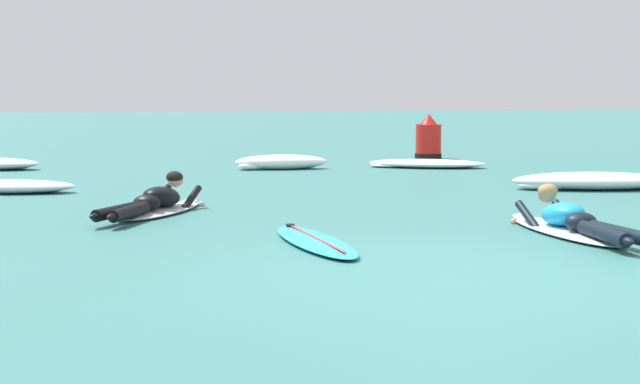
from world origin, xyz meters
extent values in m
plane|color=#387A75|center=(0.00, 10.00, 0.00)|extent=(120.00, 120.00, 0.00)
ellipsoid|color=silver|center=(1.87, 1.99, 0.04)|extent=(0.64, 2.30, 0.07)
ellipsoid|color=silver|center=(1.85, 3.08, 0.05)|extent=(0.22, 0.20, 0.06)
ellipsoid|color=#1E9EDB|center=(1.87, 2.04, 0.20)|extent=(0.41, 0.68, 0.35)
ellipsoid|color=black|center=(1.88, 1.65, 0.17)|extent=(0.35, 0.29, 0.20)
cylinder|color=black|center=(1.81, 1.05, 0.14)|extent=(0.18, 0.91, 0.14)
ellipsoid|color=black|center=(1.80, 0.59, 0.14)|extent=(0.10, 0.22, 0.08)
cylinder|color=black|center=(1.97, 1.05, 0.14)|extent=(0.21, 0.91, 0.14)
cylinder|color=black|center=(1.64, 2.40, 0.12)|extent=(0.10, 0.59, 0.34)
sphere|color=tan|center=(1.64, 2.78, 0.02)|extent=(0.09, 0.09, 0.09)
cylinder|color=black|center=(2.08, 2.39, 0.12)|extent=(0.10, 0.59, 0.34)
sphere|color=tan|center=(2.08, 2.75, 0.02)|extent=(0.09, 0.09, 0.09)
sphere|color=tan|center=(1.86, 2.43, 0.38)|extent=(0.21, 0.21, 0.21)
ellipsoid|color=#AD894C|center=(1.86, 2.41, 0.41)|extent=(0.22, 0.20, 0.16)
ellipsoid|color=silver|center=(-2.32, 4.54, 0.04)|extent=(1.41, 2.02, 0.07)
ellipsoid|color=silver|center=(-1.90, 5.37, 0.05)|extent=(0.28, 0.27, 0.06)
ellipsoid|color=black|center=(-2.30, 4.59, 0.20)|extent=(0.68, 0.82, 0.35)
ellipsoid|color=black|center=(-2.49, 4.22, 0.17)|extent=(0.43, 0.40, 0.20)
cylinder|color=black|center=(-2.83, 3.72, 0.14)|extent=(0.57, 0.85, 0.14)
ellipsoid|color=black|center=(-3.06, 3.33, 0.14)|extent=(0.19, 0.24, 0.08)
cylinder|color=black|center=(-2.69, 3.64, 0.14)|extent=(0.49, 0.88, 0.14)
ellipsoid|color=black|center=(-2.87, 3.23, 0.14)|extent=(0.19, 0.24, 0.08)
cylinder|color=black|center=(-2.32, 5.04, 0.12)|extent=(0.36, 0.58, 0.35)
sphere|color=tan|center=(-2.14, 5.39, 0.02)|extent=(0.09, 0.09, 0.09)
cylinder|color=black|center=(-1.93, 4.82, 0.12)|extent=(0.36, 0.58, 0.35)
sphere|color=tan|center=(-1.76, 5.16, 0.02)|extent=(0.09, 0.09, 0.09)
sphere|color=tan|center=(-2.11, 4.96, 0.38)|extent=(0.21, 0.21, 0.21)
ellipsoid|color=black|center=(-2.12, 4.94, 0.41)|extent=(0.29, 0.28, 0.16)
ellipsoid|color=#2DB2D1|center=(-0.89, 1.79, 0.04)|extent=(0.73, 2.19, 0.07)
cube|color=red|center=(-0.89, 1.79, 0.07)|extent=(0.23, 1.82, 0.01)
cone|color=black|center=(-0.99, 2.67, 0.01)|extent=(0.11, 0.11, 0.16)
ellipsoid|color=white|center=(3.15, 10.74, 0.08)|extent=(2.52, 1.76, 0.17)
ellipsoid|color=white|center=(3.74, 10.64, 0.06)|extent=(0.94, 0.91, 0.12)
ellipsoid|color=white|center=(2.46, 10.92, 0.05)|extent=(0.94, 0.67, 0.09)
ellipsoid|color=white|center=(0.21, 10.91, 0.14)|extent=(1.83, 0.70, 0.29)
ellipsoid|color=white|center=(0.67, 11.00, 0.10)|extent=(0.70, 0.45, 0.20)
ellipsoid|color=white|center=(-0.33, 10.85, 0.08)|extent=(0.73, 0.54, 0.16)
ellipsoid|color=white|center=(-4.99, 11.94, 0.08)|extent=(0.99, 0.86, 0.17)
ellipsoid|color=white|center=(4.38, 6.15, 0.13)|extent=(2.65, 1.42, 0.27)
ellipsoid|color=white|center=(5.02, 6.16, 0.09)|extent=(0.93, 0.51, 0.19)
ellipsoid|color=white|center=(3.62, 6.22, 0.07)|extent=(0.99, 0.66, 0.15)
ellipsoid|color=white|center=(-4.54, 7.40, 0.10)|extent=(2.23, 1.18, 0.20)
ellipsoid|color=white|center=(-4.00, 7.39, 0.07)|extent=(0.85, 0.65, 0.14)
cylinder|color=red|center=(3.98, 13.21, 0.39)|extent=(0.58, 0.58, 0.78)
cone|color=red|center=(3.98, 13.21, 0.90)|extent=(0.41, 0.41, 0.24)
cylinder|color=black|center=(3.98, 13.21, 0.06)|extent=(0.61, 0.61, 0.12)
camera|label=1|loc=(-2.63, -7.13, 1.49)|focal=52.25mm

